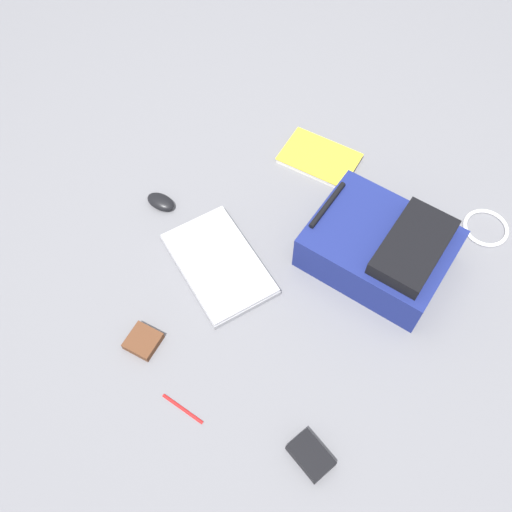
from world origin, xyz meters
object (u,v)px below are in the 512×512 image
(backpack, at_px, (382,248))
(computer_mouse, at_px, (162,201))
(power_brick, at_px, (311,456))
(earbud_pouch, at_px, (143,341))
(pen_black, at_px, (183,408))
(laptop, at_px, (219,264))
(cable_coil, at_px, (486,228))
(book_comic, at_px, (319,158))

(backpack, xyz_separation_m, computer_mouse, (-0.20, 0.69, -0.06))
(backpack, bearing_deg, computer_mouse, 106.48)
(power_brick, relative_size, earbud_pouch, 1.30)
(earbud_pouch, bearing_deg, pen_black, -112.58)
(laptop, distance_m, cable_coil, 0.86)
(book_comic, bearing_deg, backpack, -124.67)
(computer_mouse, height_order, power_brick, computer_mouse)
(laptop, height_order, book_comic, laptop)
(computer_mouse, distance_m, power_brick, 0.92)
(laptop, distance_m, earbud_pouch, 0.32)
(backpack, bearing_deg, book_comic, 55.33)
(cable_coil, height_order, earbud_pouch, earbud_pouch)
(pen_black, bearing_deg, cable_coil, -23.93)
(laptop, relative_size, power_brick, 3.72)
(laptop, xyz_separation_m, earbud_pouch, (-0.32, 0.03, -0.00))
(computer_mouse, distance_m, cable_coil, 1.05)
(computer_mouse, height_order, cable_coil, computer_mouse)
(cable_coil, distance_m, earbud_pouch, 1.12)
(laptop, height_order, power_brick, same)
(pen_black, bearing_deg, earbud_pouch, 67.42)
(book_comic, distance_m, computer_mouse, 0.56)
(earbud_pouch, bearing_deg, laptop, -5.33)
(laptop, bearing_deg, power_brick, -121.58)
(power_brick, bearing_deg, earbud_pouch, 89.96)
(backpack, height_order, cable_coil, backpack)
(earbud_pouch, bearing_deg, cable_coil, -35.49)
(backpack, xyz_separation_m, earbud_pouch, (-0.61, 0.42, -0.07))
(earbud_pouch, bearing_deg, book_comic, -4.42)
(book_comic, distance_m, power_brick, 0.99)
(power_brick, bearing_deg, book_comic, 29.62)
(backpack, height_order, power_brick, backpack)
(backpack, xyz_separation_m, book_comic, (0.25, 0.36, -0.07))
(cable_coil, bearing_deg, computer_mouse, 118.88)
(cable_coil, xyz_separation_m, power_brick, (-0.91, 0.10, 0.01))
(laptop, distance_m, pen_black, 0.45)
(backpack, bearing_deg, laptop, 126.48)
(backpack, xyz_separation_m, laptop, (-0.29, 0.39, -0.06))
(computer_mouse, relative_size, cable_coil, 0.69)
(backpack, bearing_deg, power_brick, -167.82)
(backpack, distance_m, book_comic, 0.44)
(power_brick, xyz_separation_m, earbud_pouch, (0.00, 0.55, -0.00))
(computer_mouse, bearing_deg, earbud_pouch, -150.27)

